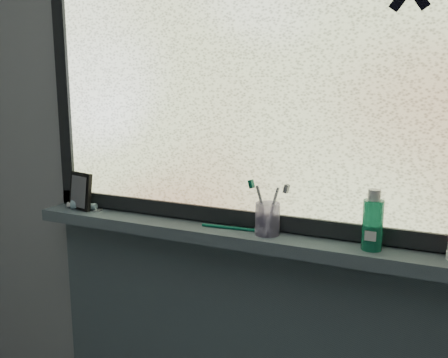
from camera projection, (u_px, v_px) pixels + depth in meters
wall_back at (265, 156)px, 1.56m from camera, size 3.00×0.01×2.50m
windowsill at (256, 239)px, 1.54m from camera, size 1.62×0.14×0.04m
window_pane at (264, 64)px, 1.49m from camera, size 1.50×0.01×1.00m
frame_bottom at (261, 220)px, 1.57m from camera, size 1.60×0.03×0.05m
frame_left at (63, 67)px, 1.81m from camera, size 0.05×0.03×1.10m
vanity_mirror at (80, 191)px, 1.81m from camera, size 0.12×0.08×0.14m
toothpaste_tube at (83, 205)px, 1.82m from camera, size 0.18×0.10×0.03m
toothbrush_cup at (267, 219)px, 1.51m from camera, size 0.09×0.09×0.10m
toothbrush_lying at (229, 227)px, 1.58m from camera, size 0.22×0.04×0.01m
mouthwash_bottle at (373, 220)px, 1.37m from camera, size 0.07×0.07×0.14m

